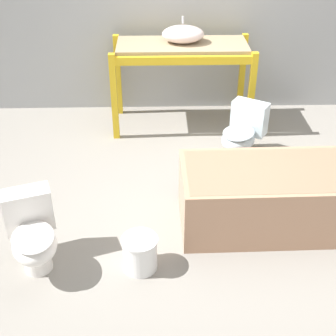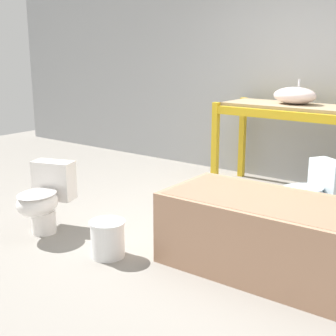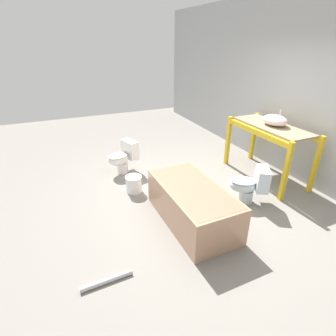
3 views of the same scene
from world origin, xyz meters
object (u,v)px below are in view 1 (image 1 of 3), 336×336
Objects in this scene: sink_basin at (183,34)px; toilet_far at (33,234)px; bathtub_main at (269,193)px; toilet_near at (242,133)px; bucket_white at (140,252)px.

sink_basin is 0.73× the size of toilet_far.
toilet_near is (-0.07, 1.07, 0.00)m from bathtub_main.
bucket_white is (-1.11, -0.54, -0.17)m from bathtub_main.
toilet_near reaches higher than bucket_white.
bathtub_main is at bearing -54.24° from toilet_near.
bucket_white is (-1.05, -1.61, -0.17)m from toilet_near.
sink_basin reaches higher than toilet_near.
toilet_near is 1.03× the size of toilet_far.
bathtub_main is 2.28× the size of toilet_near.
toilet_far is at bearing -107.72° from toilet_near.
bathtub_main is 1.07m from toilet_near.
sink_basin is at bearing 155.60° from toilet_near.
sink_basin reaches higher than bathtub_main.
bucket_white is (-0.45, -2.51, -0.96)m from sink_basin.
toilet_far is (-1.93, -0.50, 0.00)m from bathtub_main.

